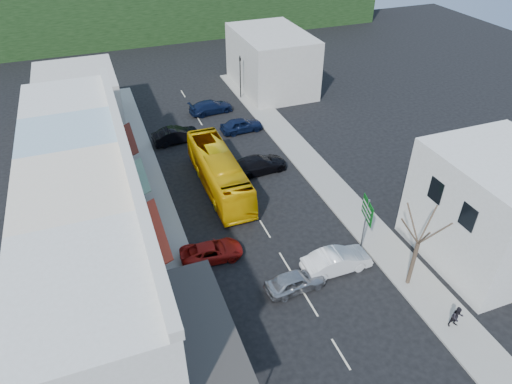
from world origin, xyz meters
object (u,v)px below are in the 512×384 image
(car_silver, at_px, (295,281))
(pedestrian_left, at_px, (156,251))
(bus, at_px, (219,172))
(direction_sign, at_px, (365,225))
(pedestrian_right, at_px, (457,316))
(traffic_signal, at_px, (240,78))
(street_tree, at_px, (418,244))
(car_white, at_px, (337,262))
(car_red, at_px, (212,251))

(car_silver, height_order, pedestrian_left, pedestrian_left)
(bus, relative_size, direction_sign, 2.60)
(pedestrian_left, distance_m, pedestrian_right, 19.94)
(pedestrian_right, height_order, traffic_signal, traffic_signal)
(car_silver, height_order, direction_sign, direction_sign)
(street_tree, bearing_deg, traffic_signal, 91.07)
(car_silver, distance_m, traffic_signal, 31.44)
(pedestrian_right, bearing_deg, pedestrian_left, 153.97)
(car_white, xyz_separation_m, street_tree, (3.88, -2.90, 2.92))
(pedestrian_left, relative_size, street_tree, 0.24)
(pedestrian_right, height_order, street_tree, street_tree)
(pedestrian_right, distance_m, street_tree, 4.80)
(bus, distance_m, car_red, 9.00)
(bus, xyz_separation_m, car_silver, (1.23, -13.20, -0.85))
(pedestrian_right, xyz_separation_m, direction_sign, (-1.58, 8.15, 1.23))
(bus, bearing_deg, car_red, -110.43)
(bus, bearing_deg, street_tree, -61.12)
(pedestrian_left, distance_m, direction_sign, 14.87)
(pedestrian_right, relative_size, street_tree, 0.24)
(car_white, relative_size, traffic_signal, 0.83)
(bus, distance_m, traffic_signal, 19.21)
(pedestrian_right, bearing_deg, traffic_signal, 102.86)
(traffic_signal, bearing_deg, direction_sign, 67.25)
(direction_sign, relative_size, street_tree, 0.62)
(bus, bearing_deg, car_silver, -84.75)
(bus, xyz_separation_m, car_red, (-3.11, -8.40, -0.85))
(bus, height_order, traffic_signal, traffic_signal)
(pedestrian_left, bearing_deg, car_white, -107.66)
(car_red, height_order, direction_sign, direction_sign)
(pedestrian_right, distance_m, traffic_signal, 36.95)
(traffic_signal, bearing_deg, pedestrian_right, 69.93)
(car_white, relative_size, pedestrian_left, 2.59)
(car_silver, xyz_separation_m, pedestrian_right, (7.79, -6.24, 0.30))
(bus, relative_size, pedestrian_right, 6.82)
(bus, distance_m, pedestrian_right, 21.44)
(car_white, bearing_deg, car_red, 61.56)
(car_red, distance_m, pedestrian_right, 16.41)
(car_white, distance_m, pedestrian_left, 12.63)
(street_tree, xyz_separation_m, traffic_signal, (-0.61, 32.90, -0.98))
(car_red, relative_size, traffic_signal, 0.87)
(bus, height_order, direction_sign, direction_sign)
(pedestrian_left, height_order, traffic_signal, traffic_signal)
(pedestrian_right, bearing_deg, car_red, 148.88)
(traffic_signal, bearing_deg, street_tree, 69.30)
(car_red, bearing_deg, direction_sign, -101.82)
(car_silver, height_order, pedestrian_right, pedestrian_right)
(car_silver, xyz_separation_m, car_red, (-4.35, 4.80, 0.00))
(car_silver, relative_size, direction_sign, 0.99)
(car_silver, relative_size, pedestrian_right, 2.59)
(car_silver, bearing_deg, pedestrian_right, -131.91)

